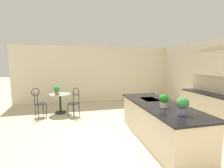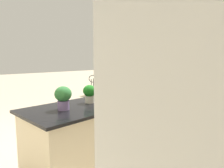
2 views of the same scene
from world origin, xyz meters
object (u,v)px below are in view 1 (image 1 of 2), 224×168
bistro_table (60,101)px  potted_plant_counter_far (183,105)px  chair_near_window (74,100)px  potted_plant_counter_near (164,100)px  potted_plant_on_table (57,90)px  chair_by_island (39,101)px

bistro_table → potted_plant_counter_far: potted_plant_counter_far is taller
potted_plant_counter_far → chair_near_window: bearing=-147.9°
potted_plant_counter_near → bistro_table: bearing=-142.3°
bistro_table → potted_plant_counter_near: (3.19, 2.47, 0.64)m
potted_plant_counter_far → potted_plant_on_table: bearing=-144.0°
potted_plant_counter_near → potted_plant_counter_far: size_ratio=0.88×
potted_plant_on_table → potted_plant_counter_near: bearing=39.7°
bistro_table → potted_plant_on_table: 0.49m
chair_near_window → potted_plant_on_table: bearing=-123.8°
bistro_table → potted_plant_counter_near: potted_plant_counter_near is taller
potted_plant_on_table → bistro_table: bearing=134.0°
bistro_table → chair_by_island: bearing=-66.9°
potted_plant_on_table → chair_near_window: bearing=56.2°
potted_plant_counter_near → potted_plant_on_table: bearing=-140.3°
chair_by_island → potted_plant_counter_near: size_ratio=3.48×
chair_near_window → potted_plant_counter_far: (3.22, 2.02, 0.54)m
chair_by_island → potted_plant_counter_far: bearing=43.4°
potted_plant_counter_near → chair_by_island: bearing=-132.4°
potted_plant_counter_near → potted_plant_counter_far: 0.56m
bistro_table → chair_by_island: chair_by_island is taller
chair_by_island → potted_plant_counter_far: size_ratio=3.06×
chair_near_window → chair_by_island: bearing=-100.1°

